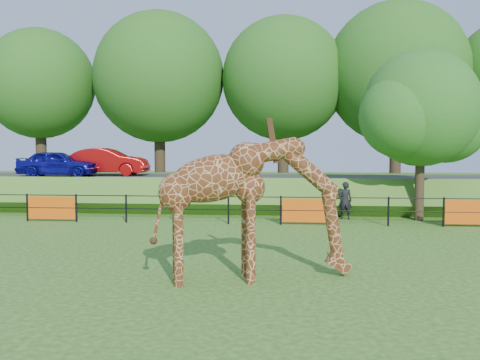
% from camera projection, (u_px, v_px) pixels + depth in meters
% --- Properties ---
extents(ground, '(90.00, 90.00, 0.00)m').
position_uv_depth(ground, '(192.00, 276.00, 12.49)').
color(ground, '#2A5314').
rests_on(ground, ground).
extents(giraffe, '(4.61, 2.01, 3.25)m').
position_uv_depth(giraffe, '(254.00, 209.00, 11.99)').
color(giraffe, '#5B2B12').
rests_on(giraffe, ground).
extents(perimeter_fence, '(28.07, 0.10, 1.10)m').
position_uv_depth(perimeter_fence, '(228.00, 210.00, 20.41)').
color(perimeter_fence, black).
rests_on(perimeter_fence, ground).
extents(embankment, '(40.00, 9.00, 1.30)m').
position_uv_depth(embankment, '(244.00, 190.00, 27.85)').
color(embankment, '#2A5314').
rests_on(embankment, ground).
extents(road, '(40.00, 5.00, 0.12)m').
position_uv_depth(road, '(241.00, 178.00, 26.31)').
color(road, '#313134').
rests_on(road, embankment).
extents(car_blue, '(3.95, 1.84, 1.31)m').
position_uv_depth(car_blue, '(57.00, 163.00, 26.52)').
color(car_blue, '#141299').
rests_on(car_blue, road).
extents(car_red, '(4.28, 1.55, 1.40)m').
position_uv_depth(car_red, '(107.00, 162.00, 27.58)').
color(car_red, '#B10D0C').
rests_on(car_red, road).
extents(visitor, '(0.57, 0.38, 1.53)m').
position_uv_depth(visitor, '(345.00, 200.00, 21.68)').
color(visitor, black).
rests_on(visitor, ground).
extents(tree_east, '(5.40, 4.71, 6.76)m').
position_uv_depth(tree_east, '(424.00, 113.00, 21.11)').
color(tree_east, '#2F2315').
rests_on(tree_east, ground).
extents(bg_tree_line, '(37.30, 8.80, 11.82)m').
position_uv_depth(bg_tree_line, '(282.00, 78.00, 33.69)').
color(bg_tree_line, '#2F2315').
rests_on(bg_tree_line, ground).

